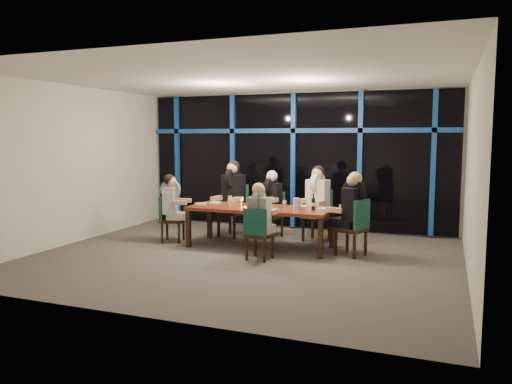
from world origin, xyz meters
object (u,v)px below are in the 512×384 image
(diner_far_right, at_px, (317,192))
(wine_bottle, at_px, (313,204))
(chair_far_right, at_px, (319,212))
(chair_far_mid, at_px, (273,212))
(diner_far_mid, at_px, (271,194))
(chair_end_right, at_px, (356,225))
(diner_near_mid, at_px, (260,210))
(chair_end_left, at_px, (169,216))
(water_pitcher, at_px, (297,204))
(chair_near_mid, at_px, (258,231))
(diner_end_left, at_px, (172,198))
(chair_far_left, at_px, (235,207))
(diner_end_right, at_px, (352,201))
(diner_far_left, at_px, (232,187))
(dining_table, at_px, (260,211))

(diner_far_right, distance_m, wine_bottle, 0.98)
(chair_far_right, bearing_deg, diner_far_right, -90.00)
(chair_far_mid, distance_m, diner_far_mid, 0.38)
(chair_end_right, xyz_separation_m, diner_near_mid, (-1.44, -0.78, 0.29))
(chair_end_left, relative_size, water_pitcher, 4.17)
(chair_end_left, relative_size, diner_near_mid, 1.05)
(chair_end_right, distance_m, water_pitcher, 1.06)
(chair_near_mid, relative_size, diner_near_mid, 1.03)
(chair_far_mid, relative_size, chair_far_right, 0.92)
(chair_end_left, bearing_deg, chair_far_mid, -70.13)
(diner_far_mid, bearing_deg, water_pitcher, -37.59)
(chair_far_mid, xyz_separation_m, chair_near_mid, (0.42, -1.94, -0.03))
(chair_end_right, height_order, diner_end_left, diner_end_left)
(chair_end_left, height_order, water_pitcher, water_pitcher)
(chair_far_left, height_order, diner_end_left, diner_end_left)
(diner_far_mid, height_order, diner_end_right, diner_end_right)
(chair_far_mid, bearing_deg, wine_bottle, -29.55)
(diner_end_left, relative_size, water_pitcher, 4.06)
(chair_far_left, bearing_deg, water_pitcher, -19.92)
(diner_far_right, xyz_separation_m, wine_bottle, (0.18, -0.96, -0.10))
(chair_far_left, xyz_separation_m, chair_end_right, (2.63, -0.92, -0.04))
(chair_far_mid, height_order, wine_bottle, wine_bottle)
(diner_far_left, relative_size, diner_near_mid, 1.21)
(chair_end_right, bearing_deg, diner_far_mid, -96.85)
(chair_end_left, bearing_deg, diner_near_mid, -122.30)
(diner_far_mid, height_order, wine_bottle, diner_far_mid)
(chair_end_left, distance_m, chair_near_mid, 2.28)
(diner_far_left, height_order, diner_far_mid, diner_far_left)
(chair_end_right, xyz_separation_m, diner_far_left, (-2.65, 0.84, 0.46))
(chair_end_left, distance_m, diner_end_left, 0.37)
(chair_far_left, xyz_separation_m, chair_far_mid, (0.77, 0.17, -0.08))
(diner_far_mid, xyz_separation_m, wine_bottle, (1.14, -1.00, -0.02))
(diner_far_mid, distance_m, diner_far_right, 0.96)
(chair_end_right, bearing_deg, water_pitcher, -63.16)
(diner_far_mid, relative_size, diner_end_left, 1.03)
(chair_far_right, xyz_separation_m, chair_near_mid, (-0.55, -1.91, -0.07))
(diner_far_left, distance_m, diner_end_right, 2.70)
(diner_far_right, bearing_deg, diner_near_mid, -91.71)
(diner_end_right, height_order, diner_near_mid, diner_end_right)
(chair_far_right, bearing_deg, dining_table, -115.15)
(dining_table, relative_size, chair_end_left, 2.90)
(chair_far_right, bearing_deg, chair_near_mid, -91.21)
(wine_bottle, bearing_deg, diner_end_left, -178.46)
(dining_table, xyz_separation_m, diner_end_right, (1.67, -0.02, 0.26))
(chair_far_left, relative_size, diner_end_left, 1.21)
(chair_far_right, xyz_separation_m, diner_end_right, (0.83, -1.03, 0.38))
(chair_end_left, bearing_deg, diner_end_right, -102.52)
(chair_far_left, height_order, diner_far_left, diner_far_left)
(chair_far_mid, xyz_separation_m, diner_end_left, (-1.65, -1.15, 0.34))
(chair_far_right, height_order, diner_far_left, diner_far_left)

